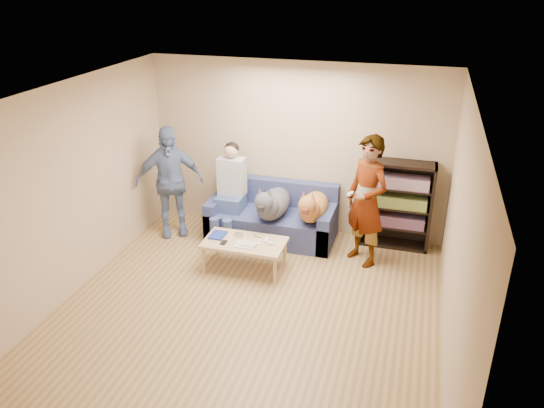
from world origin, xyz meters
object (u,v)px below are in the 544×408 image
(person_seated, at_px, (230,188))
(bookshelf, at_px, (397,203))
(notebook_blue, at_px, (218,235))
(dog_gray, at_px, (272,204))
(sofa, at_px, (273,219))
(camera_silver, at_px, (239,235))
(person_standing_left, at_px, (169,182))
(person_standing_right, at_px, (367,201))
(dog_tan, at_px, (312,207))
(coffee_table, at_px, (244,244))

(person_seated, distance_m, bookshelf, 2.46)
(notebook_blue, bearing_deg, dog_gray, 53.60)
(sofa, xyz_separation_m, bookshelf, (1.80, 0.23, 0.40))
(camera_silver, bearing_deg, person_seated, 117.40)
(notebook_blue, bearing_deg, bookshelf, 28.18)
(bookshelf, bearing_deg, person_seated, -171.56)
(person_standing_left, relative_size, sofa, 0.90)
(person_standing_right, xyz_separation_m, person_seated, (-2.05, 0.26, -0.14))
(person_standing_left, height_order, notebook_blue, person_standing_left)
(person_seated, relative_size, dog_tan, 1.26)
(person_standing_right, relative_size, coffee_table, 1.66)
(person_standing_left, height_order, bookshelf, person_standing_left)
(person_standing_left, xyz_separation_m, notebook_blue, (1.01, -0.66, -0.42))
(sofa, distance_m, bookshelf, 1.86)
(camera_silver, bearing_deg, bookshelf, 29.92)
(person_standing_left, xyz_separation_m, bookshelf, (3.31, 0.57, -0.18))
(dog_tan, bearing_deg, coffee_table, -129.67)
(person_standing_left, xyz_separation_m, coffee_table, (1.41, -0.71, -0.48))
(person_standing_right, distance_m, coffee_table, 1.74)
(dog_gray, height_order, coffee_table, dog_gray)
(sofa, relative_size, dog_gray, 1.51)
(camera_silver, bearing_deg, person_standing_left, 155.65)
(person_standing_left, distance_m, person_seated, 0.91)
(notebook_blue, distance_m, camera_silver, 0.29)
(coffee_table, bearing_deg, person_seated, 120.17)
(person_standing_right, height_order, notebook_blue, person_standing_right)
(notebook_blue, relative_size, coffee_table, 0.24)
(person_standing_left, bearing_deg, person_standing_right, -31.35)
(sofa, height_order, dog_tan, dog_tan)
(person_seated, height_order, coffee_table, person_seated)
(notebook_blue, xyz_separation_m, coffee_table, (0.40, -0.05, -0.06))
(sofa, distance_m, coffee_table, 1.05)
(sofa, xyz_separation_m, dog_gray, (0.06, -0.24, 0.37))
(notebook_blue, relative_size, sofa, 0.14)
(dog_tan, bearing_deg, sofa, 166.31)
(dog_gray, bearing_deg, coffee_table, -100.91)
(camera_silver, height_order, dog_tan, dog_tan)
(camera_silver, height_order, person_seated, person_seated)
(notebook_blue, bearing_deg, person_standing_right, 17.72)
(notebook_blue, height_order, bookshelf, bookshelf)
(person_standing_right, relative_size, person_seated, 1.24)
(coffee_table, bearing_deg, dog_gray, 79.09)
(coffee_table, bearing_deg, camera_silver, 135.00)
(notebook_blue, bearing_deg, dog_tan, 36.41)
(coffee_table, bearing_deg, person_standing_right, 23.58)
(person_standing_right, bearing_deg, coffee_table, -117.47)
(bookshelf, bearing_deg, sofa, -172.60)
(person_standing_left, distance_m, bookshelf, 3.36)
(notebook_blue, xyz_separation_m, camera_silver, (0.28, 0.07, 0.01))
(dog_tan, bearing_deg, person_standing_left, -175.14)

